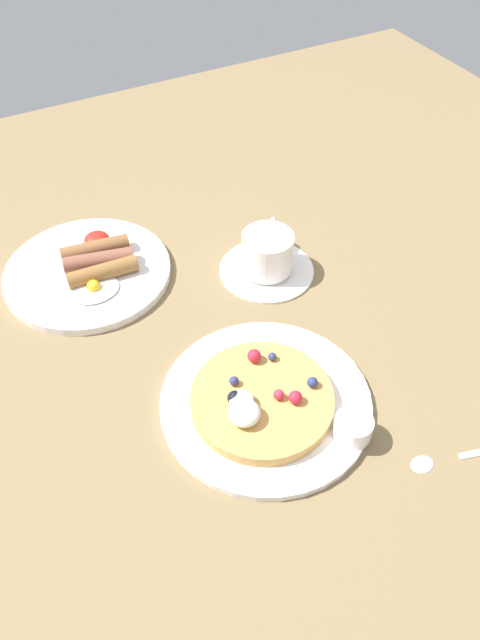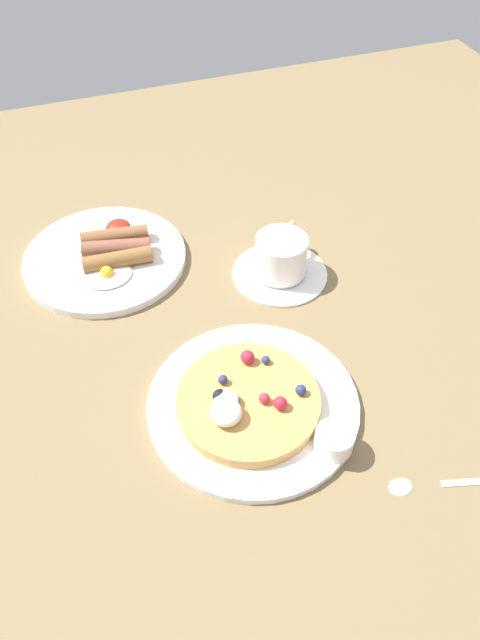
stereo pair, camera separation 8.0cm
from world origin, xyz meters
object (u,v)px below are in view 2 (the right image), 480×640
breakfast_plate (105,258)px  coffee_cup (281,254)px  pancake_plate (253,404)px  coffee_saucer (280,273)px  teaspoon (431,484)px  syrup_ramekin (334,440)px

breakfast_plate → coffee_cup: size_ratio=2.60×
pancake_plate → coffee_cup: coffee_cup is taller
breakfast_plate → coffee_saucer: size_ratio=1.73×
teaspoon → coffee_cup: bearing=94.3°
syrup_ramekin → coffee_cup: 31.28cm
pancake_plate → breakfast_plate: bearing=110.1°
pancake_plate → coffee_cup: bearing=60.3°
pancake_plate → breakfast_plate: 35.39cm
pancake_plate → breakfast_plate: size_ratio=1.05×
coffee_cup → teaspoon: coffee_cup is taller
teaspoon → syrup_ramekin: bearing=138.6°
pancake_plate → coffee_saucer: (12.26, 21.52, -0.13)cm
pancake_plate → syrup_ramekin: bearing=-54.1°
syrup_ramekin → teaspoon: (8.66, -7.64, -2.18)cm
pancake_plate → syrup_ramekin: syrup_ramekin is taller
syrup_ramekin → breakfast_plate: bearing=113.9°
coffee_cup → pancake_plate: bearing=-119.7°
breakfast_plate → coffee_saucer: bearing=-25.6°
breakfast_plate → pancake_plate: bearing=-69.9°
pancake_plate → coffee_cup: size_ratio=2.74×
breakfast_plate → coffee_saucer: (24.43, -11.71, -0.25)cm
pancake_plate → coffee_saucer: size_ratio=1.83×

